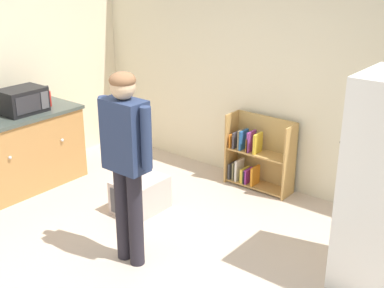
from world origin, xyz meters
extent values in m
plane|color=beige|center=(0.00, 0.00, 0.00)|extent=(12.00, 12.00, 0.00)
cube|color=beige|center=(0.00, 2.33, 1.35)|extent=(5.20, 0.06, 2.70)
cube|color=beige|center=(-2.63, 0.80, 1.35)|extent=(0.06, 2.99, 2.70)
sphere|color=silver|center=(-1.89, 0.07, 0.56)|extent=(0.04, 0.04, 0.04)
sphere|color=silver|center=(-1.89, 0.76, 0.56)|extent=(0.04, 0.04, 0.04)
cylinder|color=silver|center=(1.39, 0.99, 0.98)|extent=(0.02, 0.02, 0.50)
cube|color=#333333|center=(1.40, 1.16, 1.28)|extent=(0.01, 0.67, 0.01)
cube|color=tan|center=(-0.43, 2.11, 0.42)|extent=(0.02, 0.28, 0.85)
cube|color=tan|center=(0.35, 2.11, 0.42)|extent=(0.02, 0.28, 0.85)
cube|color=tan|center=(-0.04, 2.24, 0.42)|extent=(0.80, 0.02, 0.85)
cube|color=tan|center=(-0.04, 2.11, 0.03)|extent=(0.76, 0.24, 0.02)
cube|color=tan|center=(-0.04, 2.11, 0.43)|extent=(0.76, 0.24, 0.02)
cube|color=#414042|center=(-0.39, 2.08, 0.14)|extent=(0.03, 0.17, 0.19)
cube|color=orange|center=(-0.39, 2.08, 0.53)|extent=(0.02, 0.17, 0.16)
cube|color=#6D6848|center=(-0.33, 2.08, 0.15)|extent=(0.02, 0.17, 0.22)
cube|color=#3F3B42|center=(-0.34, 2.08, 0.54)|extent=(0.03, 0.17, 0.20)
cube|color=beige|center=(-0.29, 2.08, 0.17)|extent=(0.03, 0.17, 0.26)
cube|color=#6F6248|center=(-0.27, 2.08, 0.56)|extent=(0.02, 0.17, 0.24)
cube|color=gold|center=(-0.21, 2.08, 0.12)|extent=(0.03, 0.17, 0.17)
cube|color=#265EA3|center=(-0.24, 2.08, 0.56)|extent=(0.02, 0.17, 0.23)
cube|color=#3D4244|center=(-0.17, 2.08, 0.12)|extent=(0.02, 0.17, 0.17)
cube|color=#903B90|center=(-0.14, 2.08, 0.57)|extent=(0.03, 0.17, 0.24)
cube|color=purple|center=(-0.16, 2.08, 0.13)|extent=(0.03, 0.17, 0.17)
cube|color=orange|center=(-0.15, 2.08, 0.53)|extent=(0.02, 0.17, 0.16)
cube|color=orange|center=(-0.07, 2.08, 0.15)|extent=(0.03, 0.17, 0.23)
cube|color=gold|center=(-0.05, 2.08, 0.56)|extent=(0.03, 0.17, 0.23)
cylinder|color=#25222C|center=(-0.21, 0.10, 0.45)|extent=(0.13, 0.13, 0.89)
cylinder|color=#25222C|center=(-0.05, 0.10, 0.45)|extent=(0.13, 0.13, 0.89)
cube|color=navy|center=(-0.13, 0.10, 1.20)|extent=(0.38, 0.22, 0.61)
cylinder|color=navy|center=(-0.37, 0.10, 1.23)|extent=(0.09, 0.09, 0.52)
cylinder|color=navy|center=(0.11, 0.10, 1.23)|extent=(0.09, 0.09, 0.52)
sphere|color=#D7B187|center=(-0.13, 0.10, 1.60)|extent=(0.21, 0.21, 0.21)
ellipsoid|color=brown|center=(-0.13, 0.10, 1.66)|extent=(0.22, 0.22, 0.13)
cube|color=beige|center=(-0.73, 0.84, 0.18)|extent=(0.42, 0.54, 0.36)
cube|color=#424247|center=(-0.73, 0.57, 0.18)|extent=(0.32, 0.01, 0.27)
cube|color=black|center=(-2.19, 0.49, 1.04)|extent=(0.36, 0.48, 0.28)
cube|color=#2D2D33|center=(-2.01, 0.44, 1.04)|extent=(0.01, 0.31, 0.20)
cube|color=#515156|center=(-2.01, 0.66, 1.04)|extent=(0.01, 0.10, 0.20)
cylinder|color=red|center=(-2.17, 0.82, 0.99)|extent=(0.07, 0.07, 0.18)
cylinder|color=red|center=(-2.17, 0.82, 1.10)|extent=(0.03, 0.03, 0.05)
cylinder|color=black|center=(-2.17, 0.82, 1.14)|extent=(0.04, 0.03, 0.02)
camera|label=1|loc=(2.76, -2.62, 2.61)|focal=47.63mm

